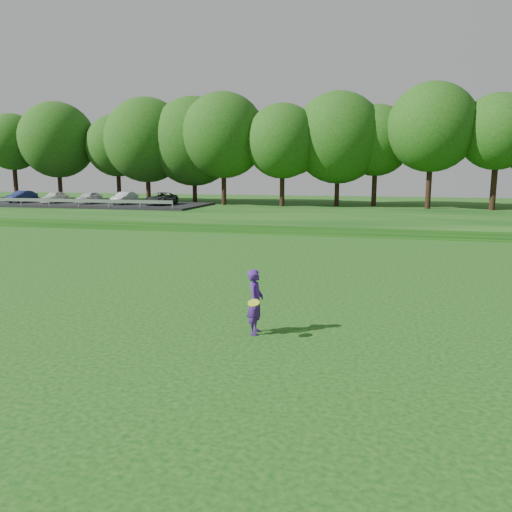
# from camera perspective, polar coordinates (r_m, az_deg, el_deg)

# --- Properties ---
(ground) EXTENTS (140.00, 140.00, 0.00)m
(ground) POSITION_cam_1_polar(r_m,az_deg,el_deg) (13.85, -7.86, -7.63)
(ground) COLOR #0B3B0F
(ground) RESTS_ON ground
(berm) EXTENTS (130.00, 30.00, 0.60)m
(berm) POSITION_cam_1_polar(r_m,az_deg,el_deg) (46.66, 8.02, 4.98)
(berm) COLOR #0B3B0F
(berm) RESTS_ON ground
(walking_path) EXTENTS (130.00, 1.60, 0.04)m
(walking_path) POSITION_cam_1_polar(r_m,az_deg,el_deg) (32.87, 5.32, 2.57)
(walking_path) COLOR gray
(walking_path) RESTS_ON ground
(treeline) EXTENTS (104.00, 7.00, 15.00)m
(treeline) POSITION_cam_1_polar(r_m,az_deg,el_deg) (50.63, 8.75, 14.17)
(treeline) COLOR #16410F
(treeline) RESTS_ON berm
(parking_lot) EXTENTS (24.00, 9.00, 1.38)m
(parking_lot) POSITION_cam_1_polar(r_m,az_deg,el_deg) (53.41, -18.21, 5.96)
(parking_lot) COLOR black
(parking_lot) RESTS_ON berm
(woman) EXTENTS (0.45, 0.99, 1.67)m
(woman) POSITION_cam_1_polar(r_m,az_deg,el_deg) (12.68, -0.07, -5.25)
(woman) COLOR #441B7C
(woman) RESTS_ON ground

